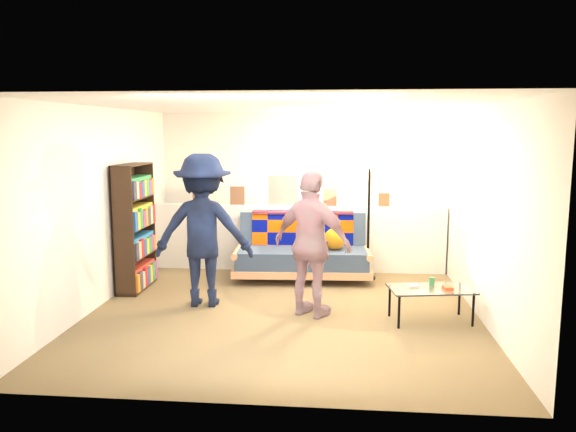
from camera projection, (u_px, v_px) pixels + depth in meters
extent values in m
plane|color=brown|center=(285.00, 306.00, 6.83)|extent=(5.00, 5.00, 0.00)
cube|color=silver|center=(300.00, 188.00, 9.11)|extent=(4.50, 0.10, 2.40)
cube|color=silver|center=(102.00, 206.00, 6.86)|extent=(0.10, 5.00, 2.40)
cube|color=silver|center=(479.00, 211.00, 6.44)|extent=(0.10, 5.00, 2.40)
cube|color=white|center=(285.00, 106.00, 6.47)|extent=(4.50, 5.00, 0.10)
cube|color=silver|center=(297.00, 238.00, 8.53)|extent=(4.45, 0.15, 1.00)
cube|color=brown|center=(199.00, 197.00, 8.55)|extent=(0.18, 0.02, 0.22)
cube|color=brown|center=(237.00, 196.00, 8.49)|extent=(0.22, 0.02, 0.28)
cube|color=beige|center=(283.00, 191.00, 8.42)|extent=(0.45, 0.02, 0.45)
cube|color=brown|center=(330.00, 197.00, 8.37)|extent=(0.20, 0.02, 0.26)
cube|color=brown|center=(384.00, 200.00, 8.30)|extent=(0.16, 0.02, 0.20)
cube|color=tan|center=(302.00, 269.00, 8.05)|extent=(1.99, 0.97, 0.10)
cube|color=#33455C|center=(302.00, 258.00, 7.97)|extent=(1.88, 0.81, 0.25)
cube|color=#33455C|center=(303.00, 232.00, 8.31)|extent=(1.85, 0.34, 0.58)
cylinder|color=tan|center=(238.00, 251.00, 8.05)|extent=(0.14, 0.87, 0.09)
cylinder|color=tan|center=(367.00, 252.00, 7.97)|extent=(0.14, 0.87, 0.09)
cube|color=#050E76|center=(303.00, 233.00, 8.22)|extent=(1.49, 0.18, 0.53)
cube|color=#050E76|center=(303.00, 212.00, 8.31)|extent=(1.49, 0.33, 0.03)
sphere|color=orange|center=(335.00, 239.00, 7.91)|extent=(0.31, 0.31, 0.31)
cube|color=black|center=(125.00, 227.00, 7.50)|extent=(0.02, 0.84, 1.68)
cube|color=black|center=(123.00, 233.00, 7.08)|extent=(0.28, 0.02, 1.68)
cube|color=black|center=(145.00, 222.00, 7.89)|extent=(0.28, 0.02, 1.68)
cube|color=black|center=(132.00, 165.00, 7.36)|extent=(0.28, 0.84, 0.02)
cube|color=black|center=(137.00, 287.00, 7.61)|extent=(0.28, 0.84, 0.04)
cube|color=black|center=(136.00, 256.00, 7.55)|extent=(0.28, 0.80, 0.02)
cube|color=black|center=(135.00, 227.00, 7.49)|extent=(0.28, 0.80, 0.02)
cube|color=black|center=(133.00, 198.00, 7.43)|extent=(0.28, 0.80, 0.02)
cube|color=red|center=(138.00, 275.00, 7.59)|extent=(0.21, 0.78, 0.28)
cube|color=teal|center=(137.00, 245.00, 7.52)|extent=(0.21, 0.78, 0.26)
cube|color=gold|center=(135.00, 216.00, 7.46)|extent=(0.21, 0.78, 0.28)
cube|color=#328A4D|center=(134.00, 187.00, 7.40)|extent=(0.21, 0.78, 0.26)
cylinder|color=black|center=(399.00, 312.00, 6.04)|extent=(0.03, 0.03, 0.36)
cylinder|color=black|center=(473.00, 310.00, 6.09)|extent=(0.03, 0.03, 0.36)
cylinder|color=black|center=(390.00, 301.00, 6.43)|extent=(0.03, 0.03, 0.36)
cylinder|color=black|center=(459.00, 299.00, 6.49)|extent=(0.03, 0.03, 0.36)
cube|color=silver|center=(431.00, 289.00, 6.23)|extent=(0.98, 0.64, 0.02)
cube|color=white|center=(414.00, 286.00, 6.26)|extent=(0.12, 0.06, 0.03)
cube|color=#E84E28|center=(448.00, 288.00, 6.17)|extent=(0.11, 0.14, 0.04)
cylinder|color=#38864A|center=(432.00, 281.00, 6.34)|extent=(0.07, 0.07, 0.09)
cylinder|color=black|center=(367.00, 278.00, 8.09)|extent=(0.25, 0.25, 0.03)
cylinder|color=black|center=(368.00, 224.00, 7.97)|extent=(0.04, 0.04, 1.61)
sphere|color=#FFC672|center=(361.00, 177.00, 7.91)|extent=(0.13, 0.13, 0.13)
sphere|color=#FFC672|center=(379.00, 173.00, 7.83)|extent=(0.13, 0.13, 0.13)
sphere|color=#FFC672|center=(370.00, 167.00, 7.96)|extent=(0.13, 0.13, 0.13)
imported|color=black|center=(203.00, 230.00, 6.77)|extent=(1.23, 0.76, 1.85)
imported|color=pink|center=(312.00, 244.00, 6.36)|extent=(1.06, 0.84, 1.68)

